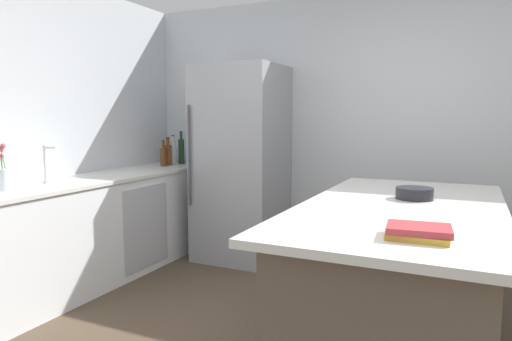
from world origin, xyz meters
TOP-DOWN VIEW (x-y plane):
  - wall_rear at (0.00, 2.25)m, footprint 6.00×0.10m
  - counter_run_left at (-2.09, 0.65)m, footprint 0.65×2.94m
  - kitchen_island at (0.49, 0.49)m, footprint 1.09×2.15m
  - refrigerator at (-1.23, 1.83)m, footprint 0.80×0.78m
  - sink_faucet at (-2.14, 0.28)m, footprint 0.15×0.05m
  - flower_vase at (-2.11, -0.10)m, footprint 0.10×0.10m
  - wine_bottle at (-2.06, 1.99)m, footprint 0.07×0.07m
  - soda_bottle at (-2.11, 1.90)m, footprint 0.07×0.07m
  - whiskey_bottle at (-2.11, 1.81)m, footprint 0.08×0.08m
  - syrup_bottle at (-2.10, 1.71)m, footprint 0.07×0.07m
  - cookbook_stack at (0.65, -0.24)m, footprint 0.27×0.21m
  - mixing_bowl at (0.53, 0.72)m, footprint 0.22×0.22m

SIDE VIEW (x-z plane):
  - counter_run_left at x=-2.09m, z-range 0.00..0.91m
  - kitchen_island at x=0.49m, z-range 0.01..0.92m
  - cookbook_stack at x=0.65m, z-range 0.92..0.97m
  - mixing_bowl at x=0.53m, z-range 0.92..0.99m
  - refrigerator at x=-1.23m, z-range 0.00..1.92m
  - flower_vase at x=-2.11m, z-range 0.84..1.17m
  - syrup_bottle at x=-2.10m, z-range 0.88..1.15m
  - whiskey_bottle at x=-2.11m, z-range 0.88..1.18m
  - soda_bottle at x=-2.11m, z-range 0.88..1.20m
  - wine_bottle at x=-2.06m, z-range 0.87..1.24m
  - sink_faucet at x=-2.14m, z-range 0.91..1.21m
  - wall_rear at x=0.00m, z-range 0.00..2.60m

